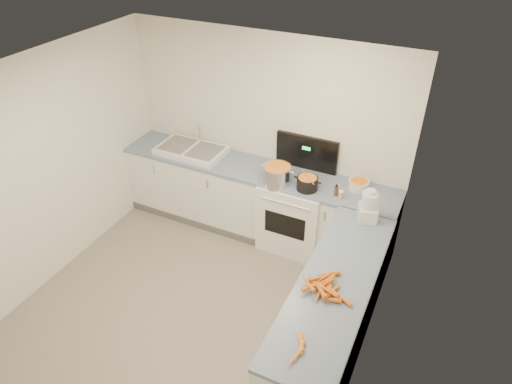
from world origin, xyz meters
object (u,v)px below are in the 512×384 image
at_px(mixing_bowl, 359,185).
at_px(spice_jar, 341,195).
at_px(black_pot, 307,184).
at_px(extract_bottle, 336,191).
at_px(food_processor, 369,207).
at_px(steel_pot, 277,175).
at_px(sink, 191,150).
at_px(stove, 295,212).

bearing_deg(mixing_bowl, spice_jar, -114.91).
bearing_deg(black_pot, extract_bottle, 3.78).
distance_m(spice_jar, food_processor, 0.44).
bearing_deg(food_processor, steel_pot, 168.11).
relative_size(steel_pot, food_processor, 0.90).
distance_m(sink, extract_bottle, 1.96).
distance_m(extract_bottle, food_processor, 0.51).
distance_m(black_pot, extract_bottle, 0.33).
relative_size(sink, steel_pot, 2.67).
relative_size(extract_bottle, spice_jar, 1.46).
height_order(extract_bottle, spice_jar, extract_bottle).
xyz_separation_m(steel_pot, spice_jar, (0.75, 0.01, -0.06)).
xyz_separation_m(sink, extract_bottle, (1.95, -0.13, 0.02)).
relative_size(extract_bottle, food_processor, 0.32).
bearing_deg(sink, stove, -0.62).
bearing_deg(spice_jar, black_pot, 178.03).
bearing_deg(mixing_bowl, steel_pot, -162.25).
bearing_deg(black_pot, sink, 174.59).
xyz_separation_m(extract_bottle, spice_jar, (0.07, -0.04, -0.02)).
distance_m(stove, food_processor, 1.17).
bearing_deg(sink, food_processor, -9.86).
relative_size(black_pot, extract_bottle, 2.11).
bearing_deg(mixing_bowl, black_pot, -153.85).
height_order(sink, black_pot, sink).
bearing_deg(food_processor, mixing_bowl, 113.66).
relative_size(black_pot, spice_jar, 3.07).
xyz_separation_m(sink, mixing_bowl, (2.14, 0.10, 0.01)).
xyz_separation_m(black_pot, extract_bottle, (0.33, 0.02, -0.01)).
xyz_separation_m(stove, sink, (-1.45, 0.02, 0.50)).
xyz_separation_m(mixing_bowl, extract_bottle, (-0.19, -0.23, 0.00)).
bearing_deg(mixing_bowl, stove, -170.35).
relative_size(black_pot, mixing_bowl, 1.05).
bearing_deg(black_pot, steel_pot, -175.91).
xyz_separation_m(stove, spice_jar, (0.57, -0.15, 0.50)).
xyz_separation_m(stove, black_pot, (0.17, -0.14, 0.53)).
relative_size(stove, spice_jar, 17.50).
height_order(stove, spice_jar, stove).
height_order(stove, food_processor, stove).
xyz_separation_m(steel_pot, black_pot, (0.36, 0.03, -0.03)).
relative_size(sink, extract_bottle, 7.60).
height_order(stove, black_pot, stove).
distance_m(mixing_bowl, spice_jar, 0.30).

